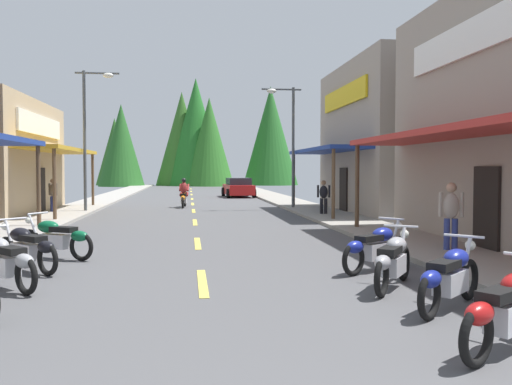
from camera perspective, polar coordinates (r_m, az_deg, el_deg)
ground at (r=27.75m, az=-6.55°, el=-1.87°), size 9.15×83.10×0.10m
sidewalk_left at (r=28.28m, az=-18.27°, el=-1.68°), size 2.33×83.10×0.12m
sidewalk_right at (r=28.38m, az=5.13°, el=-1.55°), size 2.33×83.10×0.12m
centerline_dashes at (r=29.64m, az=-6.58°, el=-1.49°), size 0.16×55.94×0.01m
storefront_right_far at (r=26.92m, az=17.15°, el=5.34°), size 9.57×9.32×6.89m
streetlamp_left at (r=26.50m, az=-16.85°, el=7.08°), size 1.99×0.30×6.55m
streetlamp_right at (r=27.50m, az=3.30°, el=6.49°), size 1.99×0.30×6.10m
motorcycle_parked_right_0 at (r=6.77m, az=24.82°, el=-10.92°), size 1.83×1.29×1.04m
motorcycle_parked_right_1 at (r=8.43m, az=19.56°, el=-8.22°), size 1.65×1.52×1.04m
motorcycle_parked_right_2 at (r=9.60m, az=14.10°, el=-6.86°), size 1.31×1.81×1.04m
motorcycle_parked_right_3 at (r=11.15m, az=12.38°, el=-5.55°), size 1.80×1.33×1.04m
motorcycle_parked_left_2 at (r=10.22m, az=-24.76°, el=-6.45°), size 1.55×1.61×1.04m
motorcycle_parked_left_3 at (r=11.76m, az=-22.76°, el=-5.27°), size 1.60×1.57×1.04m
motorcycle_parked_left_4 at (r=13.19m, az=-20.12°, el=-4.41°), size 1.90×1.17×1.04m
rider_cruising_lead at (r=29.23m, az=-7.52°, el=-0.28°), size 0.60×2.14×1.57m
pedestrian_by_shop at (r=26.29m, az=-20.40°, el=-0.12°), size 0.46×0.43×1.61m
pedestrian_browsing at (r=23.61m, az=7.06°, el=-0.34°), size 0.55×0.35×1.56m
pedestrian_waiting at (r=13.73m, az=19.66°, el=-2.02°), size 0.54×0.37×1.71m
parked_car_curbside at (r=39.96m, az=-1.86°, el=0.51°), size 2.26×4.40×1.40m
treeline_backdrop at (r=69.52m, az=-6.02°, el=5.56°), size 25.91×10.89×13.40m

